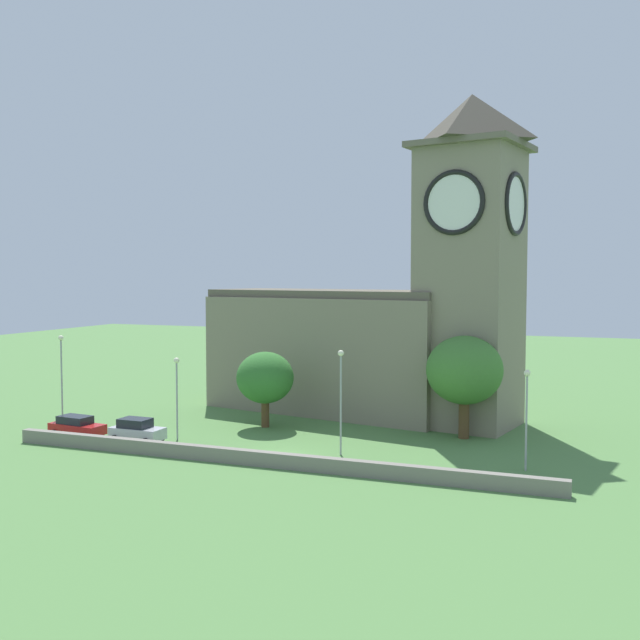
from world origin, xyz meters
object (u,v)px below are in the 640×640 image
object	(u,v)px
tree_riverside_west	(464,371)
tree_by_tower	(265,378)
car_red	(77,426)
church	(384,316)
streetlamp_central	(341,386)
streetlamp_west_mid	(177,385)
streetlamp_east_mid	(527,403)
streetlamp_west_end	(61,367)
car_silver	(137,431)

from	to	relation	value
tree_riverside_west	tree_by_tower	distance (m)	16.69
car_red	church	bearing A→B (deg)	40.23
car_red	streetlamp_central	xyz separation A→B (m)	(21.67, 2.03, 4.15)
streetlamp_west_mid	streetlamp_east_mid	xyz separation A→B (m)	(26.42, 0.42, 0.13)
streetlamp_west_mid	streetlamp_west_end	bearing A→B (deg)	177.97
streetlamp_east_mid	car_silver	bearing A→B (deg)	-175.26
car_red	car_silver	world-z (taller)	car_silver
streetlamp_central	streetlamp_west_mid	bearing A→B (deg)	-179.62
church	car_red	xyz separation A→B (m)	(-20.44, -17.29, -8.35)
streetlamp_west_mid	car_silver	bearing A→B (deg)	-140.42
streetlamp_east_mid	tree_riverside_west	bearing A→B (deg)	123.77
streetlamp_west_end	tree_by_tower	distance (m)	17.15
streetlamp_central	streetlamp_east_mid	bearing A→B (deg)	1.46
car_silver	streetlamp_east_mid	world-z (taller)	streetlamp_east_mid
church	tree_riverside_west	world-z (taller)	church
streetlamp_west_mid	streetlamp_east_mid	bearing A→B (deg)	0.90
streetlamp_central	tree_riverside_west	world-z (taller)	tree_riverside_west
streetlamp_west_end	streetlamp_central	size ratio (longest dim) A/B	1.04
streetlamp_central	tree_riverside_west	size ratio (longest dim) A/B	0.93
streetlamp_west_end	streetlamp_central	distance (m)	25.06
car_silver	tree_by_tower	distance (m)	11.66
streetlamp_west_end	tree_riverside_west	xyz separation A→B (m)	(32.36, 8.32, 0.24)
car_silver	tree_riverside_west	world-z (taller)	tree_riverside_west
streetlamp_west_end	streetlamp_east_mid	bearing A→B (deg)	0.01
church	streetlamp_west_end	bearing A→B (deg)	-147.90
streetlamp_west_mid	streetlamp_central	world-z (taller)	streetlamp_central
car_red	streetlamp_west_end	xyz separation A→B (m)	(-3.39, 2.35, 4.32)
streetlamp_west_mid	car_red	bearing A→B (deg)	-166.56
tree_riverside_west	streetlamp_west_end	bearing A→B (deg)	-165.58
car_red	streetlamp_east_mid	xyz separation A→B (m)	(34.53, 2.35, 3.66)
streetlamp_east_mid	tree_by_tower	xyz separation A→B (m)	(-22.12, 6.60, -0.31)
streetlamp_west_mid	church	bearing A→B (deg)	51.23
streetlamp_west_mid	streetlamp_east_mid	distance (m)	26.43
car_red	streetlamp_west_end	size ratio (longest dim) A/B	0.61
church	car_silver	distance (m)	24.19
streetlamp_west_end	streetlamp_west_mid	bearing A→B (deg)	-2.03
streetlamp_west_mid	tree_by_tower	size ratio (longest dim) A/B	1.01
church	tree_by_tower	xyz separation A→B (m)	(-8.03, -8.35, -5.00)
tree_by_tower	car_red	bearing A→B (deg)	-144.20
church	streetlamp_east_mid	distance (m)	21.06
tree_by_tower	church	bearing A→B (deg)	46.09
streetlamp_west_end	streetlamp_west_mid	size ratio (longest dim) A/B	1.21
car_silver	tree_by_tower	xyz separation A→B (m)	(6.68, 8.98, 3.26)
church	streetlamp_west_end	distance (m)	28.42
streetlamp_west_mid	tree_by_tower	distance (m)	8.23
car_red	streetlamp_east_mid	distance (m)	34.80
car_red	tree_by_tower	xyz separation A→B (m)	(12.41, 8.95, 3.35)
tree_riverside_west	streetlamp_west_mid	bearing A→B (deg)	-157.30
streetlamp_central	tree_riverside_west	xyz separation A→B (m)	(7.30, 8.64, 0.40)
streetlamp_west_mid	tree_riverside_west	distance (m)	22.64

